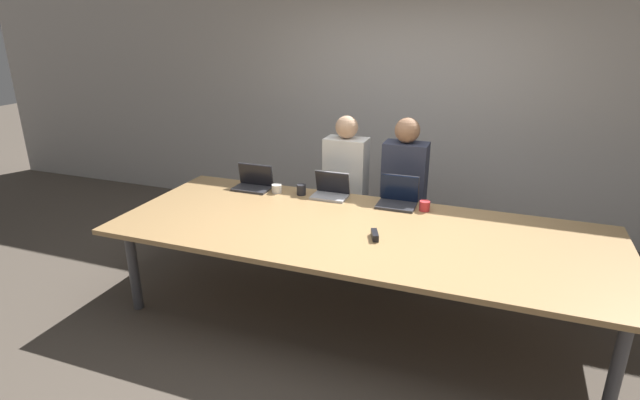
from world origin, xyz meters
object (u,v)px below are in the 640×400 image
at_px(cup_far_center, 425,206).
at_px(person_far_midleft, 346,190).
at_px(laptop_far_center, 398,197).
at_px(laptop_far_left, 254,182).
at_px(cup_far_midleft, 301,190).
at_px(cup_far_left, 277,189).
at_px(laptop_far_midleft, 331,189).
at_px(stapler, 375,235).
at_px(person_far_center, 404,195).

height_order(cup_far_center, person_far_midleft, person_far_midleft).
relative_size(laptop_far_center, cup_far_center, 3.78).
height_order(cup_far_center, laptop_far_left, laptop_far_left).
bearing_deg(cup_far_midleft, cup_far_left, -174.94).
xyz_separation_m(cup_far_left, cup_far_midleft, (0.24, 0.02, 0.01)).
bearing_deg(laptop_far_left, laptop_far_midleft, 2.92).
bearing_deg(cup_far_midleft, stapler, -38.66).
distance_m(person_far_center, laptop_far_left, 1.42).
height_order(laptop_far_center, person_far_center, person_far_center).
distance_m(laptop_far_center, person_far_midleft, 0.72).
xyz_separation_m(cup_far_left, laptop_far_midleft, (0.50, 0.07, 0.03)).
xyz_separation_m(cup_far_center, laptop_far_left, (-1.60, 0.02, 0.02)).
relative_size(laptop_far_midleft, stapler, 2.05).
bearing_deg(cup_far_midleft, laptop_far_left, 178.53).
distance_m(laptop_far_center, cup_far_left, 1.11).
height_order(person_far_center, cup_far_center, person_far_center).
bearing_deg(person_far_midleft, person_far_center, 2.30).
relative_size(laptop_far_center, laptop_far_left, 0.95).
height_order(laptop_far_center, cup_far_midleft, laptop_far_center).
bearing_deg(person_far_midleft, cup_far_left, -138.19).
bearing_deg(cup_far_left, stapler, -31.36).
distance_m(cup_far_left, laptop_far_midleft, 0.51).
height_order(cup_far_left, stapler, cup_far_left).
distance_m(person_far_center, person_far_midleft, 0.57).
relative_size(person_far_center, cup_far_left, 15.65).
height_order(laptop_far_center, laptop_far_midleft, laptop_far_center).
bearing_deg(laptop_far_left, stapler, -27.50).
distance_m(cup_far_left, stapler, 1.29).
relative_size(cup_far_center, person_far_midleft, 0.06).
bearing_deg(stapler, laptop_far_left, 131.61).
xyz_separation_m(laptop_far_left, stapler, (1.36, -0.71, -0.04)).
bearing_deg(cup_far_left, person_far_center, 24.20).
bearing_deg(laptop_far_center, cup_far_midleft, -176.44).
xyz_separation_m(person_far_center, person_far_midleft, (-0.56, -0.02, -0.01)).
xyz_separation_m(laptop_far_center, laptop_far_left, (-1.36, -0.04, -0.01)).
bearing_deg(person_far_center, cup_far_midleft, -151.18).
xyz_separation_m(person_far_center, stapler, (0.02, -1.16, 0.07)).
distance_m(person_far_center, stapler, 1.16).
xyz_separation_m(person_far_center, cup_far_left, (-1.08, -0.49, 0.09)).
height_order(cup_far_left, cup_far_midleft, cup_far_midleft).
relative_size(cup_far_center, cup_far_left, 0.96).
distance_m(laptop_far_center, cup_far_center, 0.25).
height_order(person_far_center, stapler, person_far_center).
xyz_separation_m(cup_far_left, person_far_midleft, (0.52, 0.46, -0.10)).
height_order(laptop_far_center, cup_far_left, laptop_far_center).
xyz_separation_m(cup_far_center, stapler, (-0.25, -0.69, -0.02)).
distance_m(laptop_far_midleft, person_far_midleft, 0.41).
height_order(laptop_far_center, person_far_midleft, person_far_midleft).
relative_size(cup_far_left, laptop_far_midleft, 0.29).
relative_size(person_far_center, laptop_far_left, 4.10).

